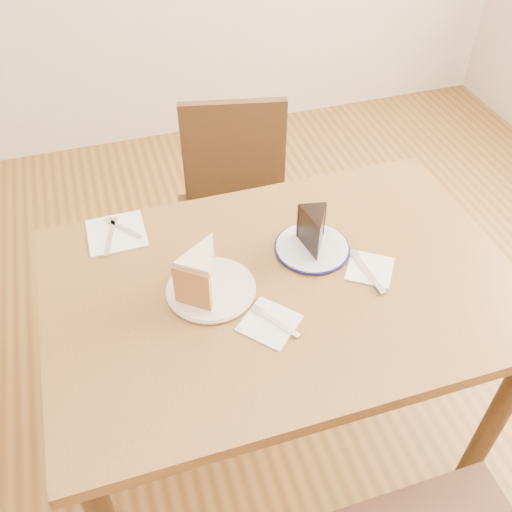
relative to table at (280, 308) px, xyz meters
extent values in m
plane|color=#4D3114|center=(0.00, 0.00, -0.65)|extent=(4.00, 4.00, 0.00)
cube|color=#4B3014|center=(0.00, 0.00, 0.08)|extent=(1.20, 0.80, 0.04)
cylinder|color=black|center=(0.54, -0.34, -0.30)|extent=(0.06, 0.06, 0.71)
cylinder|color=black|center=(-0.54, 0.34, -0.30)|extent=(0.06, 0.06, 0.71)
cylinder|color=black|center=(0.54, 0.34, -0.30)|extent=(0.06, 0.06, 0.71)
cube|color=black|center=(0.03, 0.52, -0.19)|extent=(0.51, 0.51, 0.04)
cylinder|color=black|center=(0.25, 0.66, -0.43)|extent=(0.04, 0.04, 0.44)
cylinder|color=black|center=(-0.11, 0.74, -0.43)|extent=(0.04, 0.04, 0.44)
cylinder|color=black|center=(0.17, 0.30, -0.43)|extent=(0.04, 0.04, 0.44)
cylinder|color=black|center=(-0.18, 0.38, -0.43)|extent=(0.04, 0.04, 0.44)
cube|color=black|center=(0.07, 0.71, 0.03)|extent=(0.37, 0.11, 0.39)
cylinder|color=silver|center=(-0.18, 0.03, 0.10)|extent=(0.22, 0.22, 0.01)
cylinder|color=white|center=(0.12, 0.09, 0.10)|extent=(0.20, 0.20, 0.01)
cube|color=white|center=(-0.07, -0.12, 0.10)|extent=(0.17, 0.17, 0.00)
cube|color=white|center=(0.24, -0.03, 0.10)|extent=(0.16, 0.16, 0.00)
cube|color=white|center=(-0.38, 0.32, 0.10)|extent=(0.16, 0.16, 0.00)
cube|color=silver|center=(-0.06, -0.12, 0.10)|extent=(0.09, 0.12, 0.00)
cube|color=silver|center=(0.22, -0.03, 0.10)|extent=(0.03, 0.17, 0.00)
cube|color=silver|center=(-0.36, 0.33, 0.10)|extent=(0.10, 0.12, 0.00)
cube|color=silver|center=(-0.40, 0.30, 0.10)|extent=(0.05, 0.16, 0.00)
camera|label=1|loc=(-0.36, -0.94, 1.17)|focal=40.00mm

